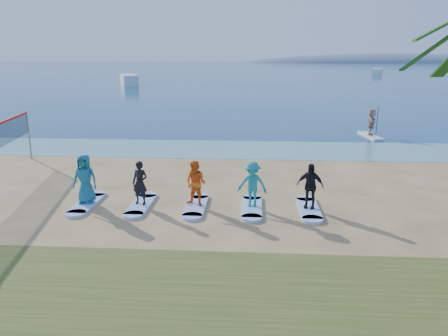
# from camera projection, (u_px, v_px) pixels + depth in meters

# --- Properties ---
(ground) EXTENTS (600.00, 600.00, 0.00)m
(ground) POSITION_uv_depth(u_px,v_px,m) (252.00, 214.00, 14.98)
(ground) COLOR tan
(ground) RESTS_ON ground
(shallow_water) EXTENTS (600.00, 600.00, 0.00)m
(shallow_water) POSITION_uv_depth(u_px,v_px,m) (253.00, 149.00, 25.12)
(shallow_water) COLOR teal
(shallow_water) RESTS_ON ground
(ocean) EXTENTS (600.00, 600.00, 0.00)m
(ocean) POSITION_uv_depth(u_px,v_px,m) (254.00, 68.00, 169.42)
(ocean) COLOR navy
(ocean) RESTS_ON ground
(island_ridge) EXTENTS (220.00, 56.00, 18.00)m
(island_ridge) POSITION_uv_depth(u_px,v_px,m) (394.00, 62.00, 298.32)
(island_ridge) COLOR slate
(island_ridge) RESTS_ON ground
(paddleboard) EXTENTS (1.08, 3.07, 0.12)m
(paddleboard) POSITION_uv_depth(u_px,v_px,m) (370.00, 136.00, 29.06)
(paddleboard) COLOR silver
(paddleboard) RESTS_ON ground
(paddleboarder) EXTENTS (0.91, 1.67, 1.72)m
(paddleboarder) POSITION_uv_depth(u_px,v_px,m) (372.00, 122.00, 28.83)
(paddleboarder) COLOR tan
(paddleboarder) RESTS_ON paddleboard
(boat_offshore_a) EXTENTS (5.43, 9.06, 1.87)m
(boat_offshore_a) POSITION_uv_depth(u_px,v_px,m) (129.00, 85.00, 76.53)
(boat_offshore_a) COLOR silver
(boat_offshore_a) RESTS_ON ground
(boat_offshore_b) EXTENTS (4.22, 7.09, 1.58)m
(boat_offshore_b) POSITION_uv_depth(u_px,v_px,m) (377.00, 75.00, 116.91)
(boat_offshore_b) COLOR silver
(boat_offshore_b) RESTS_ON ground
(surfboard_0) EXTENTS (0.70, 2.20, 0.09)m
(surfboard_0) POSITION_uv_depth(u_px,v_px,m) (87.00, 204.00, 15.91)
(surfboard_0) COLOR #A4C5FF
(surfboard_0) RESTS_ON ground
(student_0) EXTENTS (0.89, 0.59, 1.79)m
(student_0) POSITION_uv_depth(u_px,v_px,m) (85.00, 179.00, 15.68)
(student_0) COLOR #1A6580
(student_0) RESTS_ON surfboard_0
(surfboard_1) EXTENTS (0.70, 2.20, 0.09)m
(surfboard_1) POSITION_uv_depth(u_px,v_px,m) (141.00, 205.00, 15.78)
(surfboard_1) COLOR #A4C5FF
(surfboard_1) RESTS_ON ground
(student_1) EXTENTS (0.64, 0.48, 1.57)m
(student_1) POSITION_uv_depth(u_px,v_px,m) (140.00, 183.00, 15.57)
(student_1) COLOR black
(student_1) RESTS_ON surfboard_1
(surfboard_2) EXTENTS (0.70, 2.20, 0.09)m
(surfboard_2) POSITION_uv_depth(u_px,v_px,m) (196.00, 206.00, 15.65)
(surfboard_2) COLOR #A4C5FF
(surfboard_2) RESTS_ON ground
(student_2) EXTENTS (0.95, 0.85, 1.61)m
(student_2) POSITION_uv_depth(u_px,v_px,m) (196.00, 183.00, 15.44)
(student_2) COLOR orange
(student_2) RESTS_ON surfboard_2
(surfboard_3) EXTENTS (0.70, 2.20, 0.09)m
(surfboard_3) POSITION_uv_depth(u_px,v_px,m) (252.00, 207.00, 15.52)
(surfboard_3) COLOR #A4C5FF
(surfboard_3) RESTS_ON ground
(student_3) EXTENTS (1.16, 0.83, 1.63)m
(student_3) POSITION_uv_depth(u_px,v_px,m) (252.00, 184.00, 15.30)
(student_3) COLOR teal
(student_3) RESTS_ON surfboard_3
(surfboard_4) EXTENTS (0.70, 2.20, 0.09)m
(surfboard_4) POSITION_uv_depth(u_px,v_px,m) (309.00, 209.00, 15.39)
(surfboard_4) COLOR #A4C5FF
(surfboard_4) RESTS_ON ground
(student_4) EXTENTS (1.01, 0.64, 1.60)m
(student_4) POSITION_uv_depth(u_px,v_px,m) (310.00, 186.00, 15.17)
(student_4) COLOR black
(student_4) RESTS_ON surfboard_4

